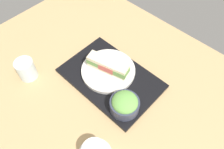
{
  "coord_description": "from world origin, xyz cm",
  "views": [
    {
      "loc": [
        -36.56,
        37.84,
        81.12
      ],
      "look_at": [
        1.03,
        -1.93,
        5.0
      ],
      "focal_mm": 35.58,
      "sensor_mm": 36.0,
      "label": 1
    }
  ],
  "objects_px": {
    "sandwich_far": "(97,61)",
    "drinking_glass": "(26,69)",
    "sandwich_near": "(120,71)",
    "salad_bowl": "(125,104)",
    "sandwich_plate": "(108,70)",
    "sandwich_middle": "(108,66)"
  },
  "relations": [
    {
      "from": "sandwich_far",
      "to": "salad_bowl",
      "type": "height_order",
      "value": "salad_bowl"
    },
    {
      "from": "sandwich_plate",
      "to": "salad_bowl",
      "type": "xyz_separation_m",
      "value": [
        -0.17,
        0.09,
        0.03
      ]
    },
    {
      "from": "sandwich_plate",
      "to": "sandwich_near",
      "type": "bearing_deg",
      "value": -163.81
    },
    {
      "from": "sandwich_far",
      "to": "drinking_glass",
      "type": "height_order",
      "value": "drinking_glass"
    },
    {
      "from": "sandwich_far",
      "to": "sandwich_middle",
      "type": "bearing_deg",
      "value": -163.81
    },
    {
      "from": "sandwich_near",
      "to": "salad_bowl",
      "type": "relative_size",
      "value": 0.74
    },
    {
      "from": "sandwich_plate",
      "to": "sandwich_near",
      "type": "distance_m",
      "value": 0.07
    },
    {
      "from": "sandwich_near",
      "to": "drinking_glass",
      "type": "distance_m",
      "value": 0.41
    },
    {
      "from": "sandwich_middle",
      "to": "salad_bowl",
      "type": "bearing_deg",
      "value": 153.21
    },
    {
      "from": "sandwich_far",
      "to": "drinking_glass",
      "type": "distance_m",
      "value": 0.31
    },
    {
      "from": "sandwich_near",
      "to": "sandwich_far",
      "type": "bearing_deg",
      "value": 16.19
    },
    {
      "from": "salad_bowl",
      "to": "sandwich_middle",
      "type": "bearing_deg",
      "value": -26.79
    },
    {
      "from": "sandwich_near",
      "to": "sandwich_middle",
      "type": "xyz_separation_m",
      "value": [
        0.05,
        0.02,
        0.0
      ]
    },
    {
      "from": "salad_bowl",
      "to": "sandwich_plate",
      "type": "bearing_deg",
      "value": -26.79
    },
    {
      "from": "sandwich_middle",
      "to": "salad_bowl",
      "type": "xyz_separation_m",
      "value": [
        -0.17,
        0.09,
        -0.01
      ]
    },
    {
      "from": "sandwich_plate",
      "to": "salad_bowl",
      "type": "relative_size",
      "value": 2.04
    },
    {
      "from": "sandwich_middle",
      "to": "drinking_glass",
      "type": "height_order",
      "value": "drinking_glass"
    },
    {
      "from": "sandwich_far",
      "to": "salad_bowl",
      "type": "distance_m",
      "value": 0.24
    },
    {
      "from": "sandwich_plate",
      "to": "sandwich_middle",
      "type": "bearing_deg",
      "value": -63.43
    },
    {
      "from": "sandwich_near",
      "to": "salad_bowl",
      "type": "bearing_deg",
      "value": 138.9
    },
    {
      "from": "sandwich_middle",
      "to": "sandwich_far",
      "type": "distance_m",
      "value": 0.06
    },
    {
      "from": "salad_bowl",
      "to": "drinking_glass",
      "type": "bearing_deg",
      "value": 21.39
    }
  ]
}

